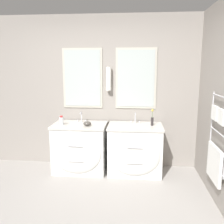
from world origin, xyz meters
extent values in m
plane|color=#9E9993|center=(0.00, 0.00, 0.00)|extent=(16.00, 16.00, 0.00)
cube|color=gray|center=(0.00, 1.79, 1.30)|extent=(5.06, 0.06, 2.60)
cube|color=#BCB7A8|center=(-0.24, 1.75, 1.54)|extent=(0.69, 0.02, 1.02)
cube|color=#B2BCBA|center=(-0.24, 1.74, 1.54)|extent=(0.62, 0.01, 0.95)
cube|color=#BCB7A8|center=(0.68, 1.75, 1.54)|extent=(0.69, 0.02, 1.02)
cube|color=#B2BCBA|center=(0.68, 1.74, 1.54)|extent=(0.62, 0.01, 0.95)
cylinder|color=white|center=(0.22, 1.70, 1.54)|extent=(0.09, 0.09, 0.39)
cube|color=silver|center=(0.22, 1.75, 1.54)|extent=(0.05, 0.02, 0.08)
cube|color=gray|center=(1.76, 0.79, 1.30)|extent=(0.06, 3.64, 2.60)
cylinder|color=silver|center=(1.69, 0.85, 0.95)|extent=(0.02, 0.02, 0.95)
cylinder|color=silver|center=(1.69, 0.56, 1.40)|extent=(0.02, 0.58, 0.02)
cylinder|color=silver|center=(1.69, 0.56, 1.17)|extent=(0.02, 0.58, 0.02)
cylinder|color=silver|center=(1.69, 0.56, 0.95)|extent=(0.02, 0.58, 0.02)
cylinder|color=silver|center=(1.69, 0.56, 0.73)|extent=(0.02, 0.58, 0.02)
cylinder|color=silver|center=(1.69, 0.56, 0.51)|extent=(0.02, 0.58, 0.02)
cube|color=white|center=(1.68, 0.56, 0.55)|extent=(0.04, 0.48, 0.45)
cube|color=white|center=(1.68, 0.44, 1.17)|extent=(0.04, 0.20, 0.18)
cube|color=white|center=(1.68, 0.69, 1.17)|extent=(0.04, 0.20, 0.18)
cube|color=white|center=(-0.24, 1.44, 0.39)|extent=(0.86, 0.55, 0.77)
ellipsoid|color=white|center=(-0.24, 1.17, 0.39)|extent=(0.79, 0.12, 0.65)
cube|color=beige|center=(-0.24, 1.44, 0.79)|extent=(0.88, 0.58, 0.04)
ellipsoid|color=white|center=(-0.24, 1.42, 0.77)|extent=(0.37, 0.33, 0.07)
cylinder|color=silver|center=(-0.24, 1.10, 0.54)|extent=(0.24, 0.01, 0.01)
cylinder|color=silver|center=(-0.24, 1.10, 0.29)|extent=(0.24, 0.01, 0.01)
cube|color=white|center=(0.68, 1.44, 0.39)|extent=(0.86, 0.55, 0.77)
ellipsoid|color=white|center=(0.68, 1.17, 0.39)|extent=(0.79, 0.12, 0.65)
cube|color=beige|center=(0.68, 1.44, 0.79)|extent=(0.88, 0.58, 0.04)
ellipsoid|color=white|center=(0.68, 1.42, 0.77)|extent=(0.37, 0.33, 0.07)
cylinder|color=silver|center=(0.68, 1.10, 0.54)|extent=(0.24, 0.01, 0.01)
cylinder|color=silver|center=(0.68, 1.10, 0.29)|extent=(0.24, 0.01, 0.01)
cylinder|color=silver|center=(-0.24, 1.60, 0.90)|extent=(0.02, 0.02, 0.18)
cylinder|color=silver|center=(-0.24, 1.55, 0.98)|extent=(0.02, 0.10, 0.02)
cylinder|color=silver|center=(-0.31, 1.60, 0.83)|extent=(0.03, 0.03, 0.04)
cylinder|color=silver|center=(-0.17, 1.60, 0.83)|extent=(0.03, 0.03, 0.04)
cylinder|color=silver|center=(0.68, 1.60, 0.90)|extent=(0.02, 0.02, 0.18)
cylinder|color=silver|center=(0.68, 1.55, 0.98)|extent=(0.02, 0.10, 0.02)
cylinder|color=silver|center=(0.61, 1.60, 0.83)|extent=(0.03, 0.03, 0.04)
cylinder|color=silver|center=(0.75, 1.60, 0.83)|extent=(0.03, 0.03, 0.04)
cylinder|color=silver|center=(-0.51, 1.35, 0.87)|extent=(0.07, 0.07, 0.13)
cylinder|color=red|center=(-0.51, 1.35, 0.95)|extent=(0.05, 0.05, 0.02)
ellipsoid|color=#4C4742|center=(-0.09, 1.33, 0.85)|extent=(0.13, 0.13, 0.08)
cylinder|color=#332D2D|center=(0.95, 1.45, 0.87)|extent=(0.04, 0.04, 0.13)
cylinder|color=#477238|center=(0.95, 1.45, 1.00)|extent=(0.01, 0.01, 0.12)
sphere|color=#E5BF47|center=(0.95, 1.45, 1.06)|extent=(0.04, 0.04, 0.04)
camera|label=1|loc=(0.67, -2.50, 1.76)|focal=40.00mm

